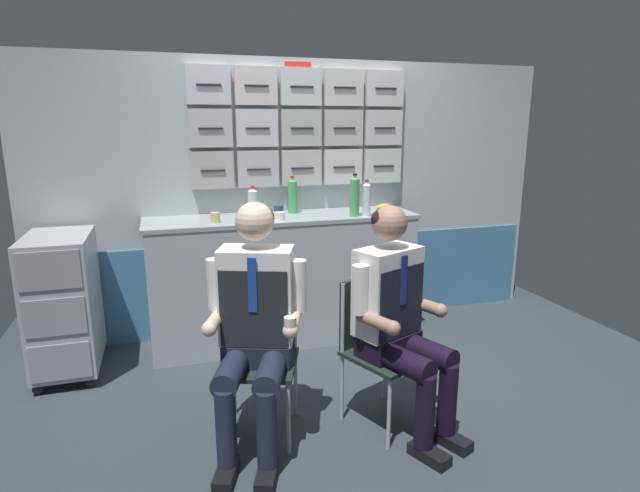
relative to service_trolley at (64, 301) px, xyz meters
name	(u,v)px	position (x,y,z in m)	size (l,w,h in m)	color
ground	(363,405)	(1.77, -0.97, -0.53)	(4.80, 4.80, 0.04)	#30373D
galley_bulkhead	(303,194)	(1.77, 0.40, 0.59)	(4.20, 0.14, 2.15)	#AFB7BB
galley_counter	(284,279)	(1.53, 0.12, -0.02)	(2.04, 0.53, 0.98)	#A6ADB1
service_trolley	(64,301)	(0.00, 0.00, 0.00)	(0.40, 0.65, 0.96)	black
folding_chair_left	(261,341)	(1.14, -1.00, -0.01)	(0.51, 0.51, 0.82)	#A8AAAF
crew_member_left	(255,316)	(1.09, -1.14, 0.19)	(0.56, 0.71, 1.28)	black
folding_chair_right	(376,335)	(1.78, -1.10, -0.01)	(0.52, 0.52, 0.82)	#A8AAAF
crew_member_right	(398,312)	(1.84, -1.25, 0.17)	(0.56, 0.69, 1.25)	black
water_bottle_clear	(355,196)	(2.04, -0.04, 0.63)	(0.07, 0.07, 0.32)	#4D9E5A
water_bottle_blue_cap	(293,196)	(1.64, 0.23, 0.61)	(0.07, 0.07, 0.29)	#47A35C
water_bottle_tall	(366,199)	(2.13, -0.06, 0.60)	(0.06, 0.06, 0.27)	silver
sparkling_bottle_green	(253,203)	(1.31, 0.10, 0.59)	(0.07, 0.07, 0.24)	silver
espresso_cup_small	(279,211)	(1.49, 0.09, 0.52)	(0.07, 0.07, 0.09)	navy
coffee_cup_spare	(215,217)	(1.02, 0.02, 0.51)	(0.07, 0.07, 0.07)	tan
paper_cup_blue	(279,216)	(1.48, -0.01, 0.50)	(0.08, 0.08, 0.06)	white
snack_banana	(383,206)	(2.40, 0.22, 0.49)	(0.17, 0.10, 0.04)	yellow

